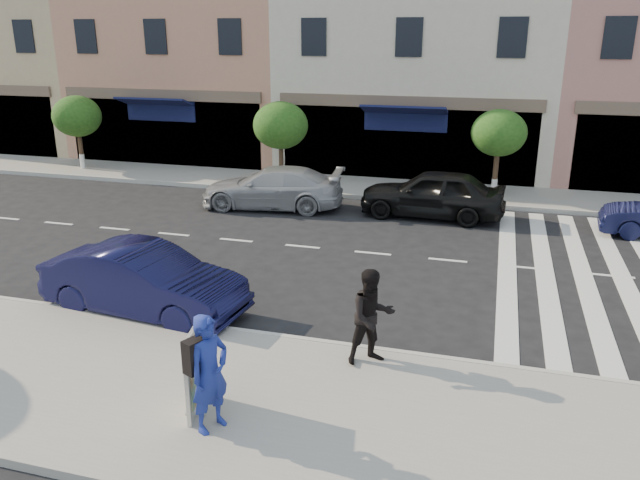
{
  "coord_description": "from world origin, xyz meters",
  "views": [
    {
      "loc": [
        3.0,
        -11.66,
        5.7
      ],
      "look_at": [
        -0.54,
        0.68,
        1.4
      ],
      "focal_mm": 35.0,
      "sensor_mm": 36.0,
      "label": 1
    }
  ],
  "objects_px": {
    "poster_board": "(196,372)",
    "car_near_mid": "(144,281)",
    "car_far_left": "(272,188)",
    "car_far_mid": "(432,193)",
    "walker": "(372,317)",
    "photographer": "(209,373)"
  },
  "relations": [
    {
      "from": "photographer",
      "to": "walker",
      "type": "distance_m",
      "value": 3.15
    },
    {
      "from": "photographer",
      "to": "car_near_mid",
      "type": "xyz_separation_m",
      "value": [
        -3.22,
        3.55,
        -0.33
      ]
    },
    {
      "from": "poster_board",
      "to": "car_near_mid",
      "type": "bearing_deg",
      "value": 120.53
    },
    {
      "from": "car_near_mid",
      "to": "walker",
      "type": "bearing_deg",
      "value": -95.29
    },
    {
      "from": "photographer",
      "to": "car_far_left",
      "type": "bearing_deg",
      "value": 39.69
    },
    {
      "from": "photographer",
      "to": "walker",
      "type": "height_order",
      "value": "photographer"
    },
    {
      "from": "photographer",
      "to": "car_far_mid",
      "type": "xyz_separation_m",
      "value": [
        1.8,
        12.52,
        -0.27
      ]
    },
    {
      "from": "photographer",
      "to": "car_far_left",
      "type": "xyz_separation_m",
      "value": [
        -3.52,
        12.15,
        -0.36
      ]
    },
    {
      "from": "poster_board",
      "to": "car_near_mid",
      "type": "height_order",
      "value": "poster_board"
    },
    {
      "from": "photographer",
      "to": "poster_board",
      "type": "bearing_deg",
      "value": 73.8
    },
    {
      "from": "walker",
      "to": "photographer",
      "type": "bearing_deg",
      "value": -161.34
    },
    {
      "from": "photographer",
      "to": "poster_board",
      "type": "distance_m",
      "value": 0.58
    },
    {
      "from": "car_near_mid",
      "to": "poster_board",
      "type": "bearing_deg",
      "value": -132.9
    },
    {
      "from": "car_far_left",
      "to": "car_far_mid",
      "type": "height_order",
      "value": "car_far_mid"
    },
    {
      "from": "walker",
      "to": "car_far_mid",
      "type": "distance_m",
      "value": 9.97
    },
    {
      "from": "car_near_mid",
      "to": "car_far_left",
      "type": "height_order",
      "value": "car_near_mid"
    },
    {
      "from": "car_far_left",
      "to": "car_near_mid",
      "type": "bearing_deg",
      "value": -4.58
    },
    {
      "from": "poster_board",
      "to": "car_far_mid",
      "type": "xyz_separation_m",
      "value": [
        2.2,
        12.18,
        -0.03
      ]
    },
    {
      "from": "walker",
      "to": "car_far_left",
      "type": "height_order",
      "value": "walker"
    },
    {
      "from": "poster_board",
      "to": "car_far_mid",
      "type": "height_order",
      "value": "car_far_mid"
    },
    {
      "from": "car_far_left",
      "to": "car_far_mid",
      "type": "bearing_deg",
      "value": 87.37
    },
    {
      "from": "photographer",
      "to": "car_near_mid",
      "type": "distance_m",
      "value": 4.8
    }
  ]
}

